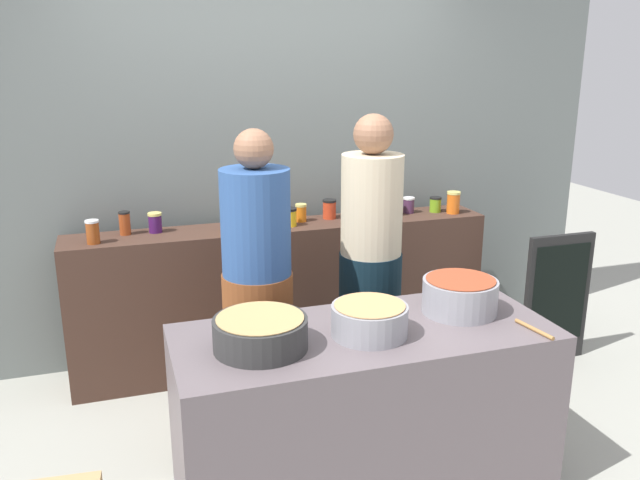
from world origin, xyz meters
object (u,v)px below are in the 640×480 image
object	(u,v)px
preserve_jar_4	(264,217)
preserve_jar_6	(301,213)
preserve_jar_7	(329,209)
cooking_pot_right	(460,296)
preserve_jar_0	(93,232)
preserve_jar_13	(453,202)
wooden_spoon	(534,329)
preserve_jar_2	(155,222)
preserve_jar_11	(409,205)
preserve_jar_3	(232,221)
cook_with_tongs	(258,301)
chalkboard_sign	(557,298)
cook_in_cap	(370,277)
preserve_jar_9	(377,211)
preserve_jar_1	(125,223)
preserve_jar_12	(435,204)
preserve_jar_5	(290,217)
cooking_pot_center	(368,320)
preserve_jar_8	(356,208)
preserve_jar_10	(396,208)
cooking_pot_left	(260,333)

from	to	relation	value
preserve_jar_4	preserve_jar_6	bearing A→B (deg)	9.41
preserve_jar_7	cooking_pot_right	bearing A→B (deg)	-82.94
preserve_jar_0	preserve_jar_13	size ratio (longest dim) A/B	0.92
preserve_jar_6	wooden_spoon	xyz separation A→B (m)	(0.58, -1.68, -0.19)
preserve_jar_2	preserve_jar_13	bearing A→B (deg)	-3.54
preserve_jar_6	preserve_jar_11	world-z (taller)	preserve_jar_6
preserve_jar_3	cook_with_tongs	size ratio (longest dim) A/B	0.08
preserve_jar_13	chalkboard_sign	xyz separation A→B (m)	(0.53, -0.48, -0.58)
preserve_jar_7	cooking_pot_right	size ratio (longest dim) A/B	0.36
cook_in_cap	chalkboard_sign	bearing A→B (deg)	3.92
preserve_jar_0	preserve_jar_9	world-z (taller)	preserve_jar_0
preserve_jar_0	preserve_jar_2	distance (m)	0.38
preserve_jar_11	cook_with_tongs	size ratio (longest dim) A/B	0.07
cooking_pot_right	cook_with_tongs	xyz separation A→B (m)	(-0.84, 0.60, -0.15)
preserve_jar_1	preserve_jar_12	distance (m)	2.04
cook_with_tongs	preserve_jar_4	bearing A→B (deg)	73.77
preserve_jar_7	preserve_jar_12	size ratio (longest dim) A/B	1.23
preserve_jar_9	preserve_jar_11	xyz separation A→B (m)	(0.27, 0.10, -0.00)
preserve_jar_6	preserve_jar_11	bearing A→B (deg)	-0.05
preserve_jar_2	chalkboard_sign	distance (m)	2.63
preserve_jar_5	cook_with_tongs	xyz separation A→B (m)	(-0.37, -0.70, -0.26)
preserve_jar_11	preserve_jar_12	world-z (taller)	preserve_jar_11
wooden_spoon	preserve_jar_13	bearing A→B (deg)	73.53
preserve_jar_3	cooking_pot_right	size ratio (longest dim) A/B	0.39
preserve_jar_5	wooden_spoon	world-z (taller)	preserve_jar_5
preserve_jar_7	cook_in_cap	xyz separation A→B (m)	(0.01, -0.70, -0.24)
preserve_jar_6	cooking_pot_center	distance (m)	1.51
preserve_jar_6	preserve_jar_5	bearing A→B (deg)	-139.01
preserve_jar_6	preserve_jar_13	size ratio (longest dim) A/B	0.77
preserve_jar_8	preserve_jar_2	bearing A→B (deg)	178.79
preserve_jar_2	preserve_jar_5	world-z (taller)	preserve_jar_2
preserve_jar_2	preserve_jar_11	xyz separation A→B (m)	(1.68, -0.02, -0.01)
preserve_jar_13	preserve_jar_11	bearing A→B (deg)	159.90
cook_with_tongs	cooking_pot_center	bearing A→B (deg)	-64.77
preserve_jar_10	cooking_pot_right	distance (m)	1.38
preserve_jar_2	preserve_jar_0	bearing A→B (deg)	-158.83
preserve_jar_0	wooden_spoon	xyz separation A→B (m)	(1.85, -1.56, -0.20)
preserve_jar_0	preserve_jar_6	xyz separation A→B (m)	(1.27, 0.12, -0.01)
cooking_pot_left	cook_with_tongs	distance (m)	0.72
preserve_jar_5	preserve_jar_12	bearing A→B (deg)	3.12
preserve_jar_6	preserve_jar_9	size ratio (longest dim) A/B	1.01
preserve_jar_13	preserve_jar_3	bearing A→B (deg)	-179.76
preserve_jar_3	cooking_pot_center	bearing A→B (deg)	-76.48
preserve_jar_12	cooking_pot_right	bearing A→B (deg)	-113.06
preserve_jar_12	cooking_pot_left	xyz separation A→B (m)	(-1.56, -1.45, -0.12)
cook_with_tongs	preserve_jar_3	bearing A→B (deg)	89.92
preserve_jar_0	cook_in_cap	world-z (taller)	cook_in_cap
preserve_jar_4	preserve_jar_7	distance (m)	0.46
preserve_jar_7	preserve_jar_5	bearing A→B (deg)	-160.50
preserve_jar_4	preserve_jar_6	xyz separation A→B (m)	(0.25, 0.04, -0.00)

